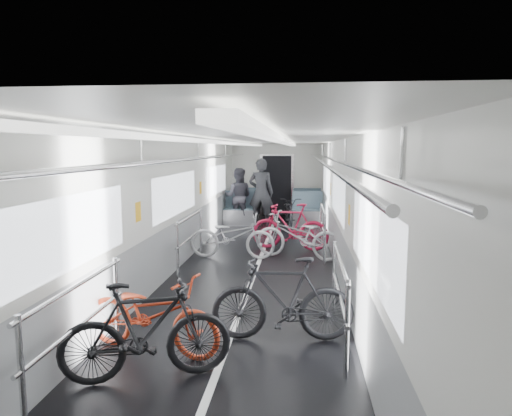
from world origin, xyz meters
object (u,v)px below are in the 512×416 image
(bike_aisle, at_px, (289,212))
(person_standing, at_px, (261,193))
(bike_left_far, at_px, (232,236))
(bike_right_near, at_px, (283,299))
(bike_right_far, at_px, (290,227))
(bike_left_mid, at_px, (146,331))
(person_seated, at_px, (238,197))
(bike_right_mid, at_px, (298,236))
(bike_left_near, at_px, (152,314))

(bike_aisle, height_order, person_standing, person_standing)
(bike_aisle, bearing_deg, bike_left_far, -112.85)
(bike_left_far, bearing_deg, bike_right_near, -161.34)
(bike_left_far, xyz_separation_m, bike_right_far, (1.15, 0.93, 0.06))
(bike_left_mid, bearing_deg, bike_right_far, -30.23)
(bike_right_near, relative_size, person_seated, 0.99)
(bike_right_mid, relative_size, person_standing, 0.92)
(person_standing, bearing_deg, person_seated, -10.43)
(person_standing, height_order, person_seated, person_standing)
(bike_right_near, relative_size, bike_aisle, 1.00)
(bike_left_near, xyz_separation_m, bike_right_near, (1.42, 0.47, 0.06))
(person_standing, bearing_deg, bike_right_near, 102.11)
(bike_left_mid, height_order, bike_right_mid, bike_left_mid)
(bike_right_mid, distance_m, bike_aisle, 3.83)
(bike_left_near, height_order, bike_left_far, bike_left_far)
(bike_left_near, relative_size, bike_aisle, 1.00)
(bike_left_mid, xyz_separation_m, person_seated, (-0.38, 9.11, 0.35))
(bike_left_near, height_order, person_standing, person_standing)
(bike_right_near, xyz_separation_m, person_standing, (-0.96, 7.85, 0.48))
(bike_right_near, height_order, bike_right_mid, bike_right_near)
(bike_right_near, bearing_deg, bike_left_far, -166.69)
(bike_right_near, xyz_separation_m, bike_aisle, (-0.15, 7.85, -0.06))
(bike_right_far, distance_m, person_seated, 3.57)
(bike_left_near, distance_m, bike_left_mid, 0.62)
(bike_left_mid, relative_size, person_standing, 0.84)
(bike_right_mid, bearing_deg, bike_right_far, -150.38)
(bike_left_far, xyz_separation_m, person_seated, (-0.45, 4.10, 0.38))
(bike_right_mid, xyz_separation_m, person_standing, (-1.10, 3.82, 0.51))
(bike_left_far, bearing_deg, bike_left_mid, -179.07)
(bike_right_mid, height_order, person_standing, person_standing)
(bike_right_mid, height_order, bike_right_far, bike_right_far)
(bike_right_near, bearing_deg, person_standing, -176.62)
(bike_left_mid, bearing_deg, bike_left_near, -4.65)
(bike_left_mid, relative_size, bike_right_mid, 0.91)
(bike_left_far, distance_m, person_standing, 3.95)
(bike_left_mid, height_order, bike_left_far, bike_left_mid)
(bike_left_far, xyz_separation_m, person_standing, (0.24, 3.91, 0.52))
(bike_right_far, bearing_deg, bike_right_mid, 23.27)
(bike_left_far, bearing_deg, bike_aisle, -13.17)
(bike_aisle, relative_size, person_standing, 0.85)
(bike_left_near, bearing_deg, person_standing, 12.01)
(bike_left_near, xyz_separation_m, person_seated, (-0.23, 8.51, 0.40))
(bike_aisle, bearing_deg, person_seated, 164.77)
(person_seated, bearing_deg, bike_aisle, 175.40)
(bike_left_far, xyz_separation_m, bike_aisle, (1.04, 3.91, -0.02))
(bike_left_near, xyz_separation_m, bike_left_far, (0.22, 4.41, 0.02))
(bike_left_near, relative_size, person_seated, 0.99)
(bike_left_far, distance_m, bike_right_mid, 1.34)
(bike_right_far, xyz_separation_m, bike_aisle, (-0.11, 2.98, -0.08))
(bike_left_near, xyz_separation_m, bike_aisle, (1.27, 8.32, -0.00))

